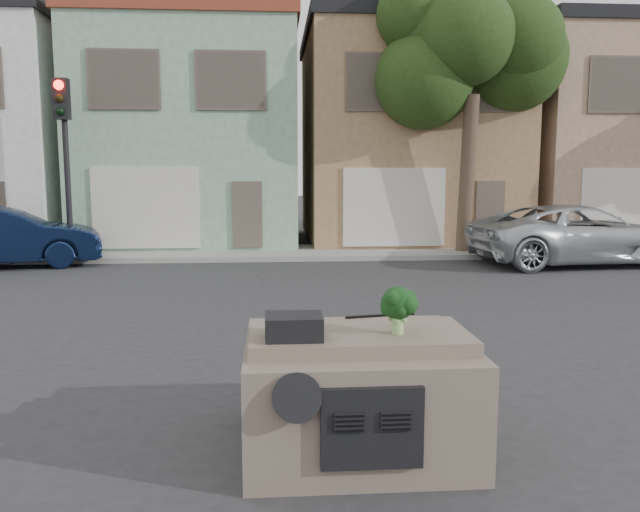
{
  "coord_description": "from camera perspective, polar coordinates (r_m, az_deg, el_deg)",
  "views": [
    {
      "loc": [
        -0.74,
        -8.46,
        2.5
      ],
      "look_at": [
        -0.07,
        0.5,
        1.3
      ],
      "focal_mm": 35.0,
      "sensor_mm": 36.0,
      "label": 1
    }
  ],
  "objects": [
    {
      "name": "car_dashboard",
      "position": [
        5.84,
        3.34,
        -11.81
      ],
      "size": [
        2.0,
        1.8,
        1.12
      ],
      "primitive_type": "cube",
      "color": "#766355",
      "rests_on": "ground"
    },
    {
      "name": "ground_plane",
      "position": [
        8.86,
        0.73,
        -8.79
      ],
      "size": [
        120.0,
        120.0,
        0.0
      ],
      "primitive_type": "plane",
      "color": "#303033",
      "rests_on": "ground"
    },
    {
      "name": "navy_sedan",
      "position": [
        18.58,
        -26.81,
        -0.94
      ],
      "size": [
        5.17,
        2.97,
        1.61
      ],
      "primitive_type": "imported",
      "rotation": [
        0.0,
        0.0,
        1.85
      ],
      "color": "black",
      "rests_on": "ground"
    },
    {
      "name": "traffic_signal",
      "position": [
        18.86,
        -22.21,
        7.21
      ],
      "size": [
        0.4,
        0.4,
        5.1
      ],
      "primitive_type": "cube",
      "color": "black",
      "rests_on": "ground"
    },
    {
      "name": "broccoli",
      "position": [
        5.43,
        7.13,
        -4.89
      ],
      "size": [
        0.43,
        0.43,
        0.42
      ],
      "primitive_type": "cube",
      "rotation": [
        0.0,
        0.0,
        0.3
      ],
      "color": "black",
      "rests_on": "car_dashboard"
    },
    {
      "name": "tree_near",
      "position": [
        19.22,
        13.48,
        12.64
      ],
      "size": [
        4.4,
        4.0,
        8.5
      ],
      "primitive_type": "cube",
      "color": "#253E15",
      "rests_on": "ground"
    },
    {
      "name": "instrument_hump",
      "position": [
        5.27,
        -2.4,
        -6.47
      ],
      "size": [
        0.48,
        0.38,
        0.2
      ],
      "primitive_type": "cube",
      "color": "black",
      "rests_on": "car_dashboard"
    },
    {
      "name": "sidewalk",
      "position": [
        19.13,
        -2.0,
        0.33
      ],
      "size": [
        40.0,
        3.0,
        0.15
      ],
      "primitive_type": "cube",
      "color": "gray",
      "rests_on": "ground"
    },
    {
      "name": "townhouse_beige",
      "position": [
        26.05,
        24.16,
        9.77
      ],
      "size": [
        7.2,
        8.2,
        7.55
      ],
      "primitive_type": "cube",
      "color": "tan",
      "rests_on": "ground"
    },
    {
      "name": "townhouse_tan",
      "position": [
        23.48,
        7.54,
        10.67
      ],
      "size": [
        7.2,
        8.2,
        7.55
      ],
      "primitive_type": "cube",
      "color": "#9B7653",
      "rests_on": "ground"
    },
    {
      "name": "silver_pickup",
      "position": [
        18.59,
        22.49,
        -0.69
      ],
      "size": [
        6.11,
        3.22,
        1.64
      ],
      "primitive_type": "imported",
      "rotation": [
        0.0,
        0.0,
        1.66
      ],
      "color": "silver",
      "rests_on": "ground"
    },
    {
      "name": "townhouse_mint",
      "position": [
        23.16,
        -11.28,
        10.63
      ],
      "size": [
        7.2,
        8.2,
        7.55
      ],
      "primitive_type": "cube",
      "color": "#87B090",
      "rests_on": "ground"
    },
    {
      "name": "wiper_arm",
      "position": [
        6.09,
        5.54,
        -5.44
      ],
      "size": [
        0.69,
        0.15,
        0.02
      ],
      "primitive_type": "cube",
      "rotation": [
        0.0,
        0.0,
        0.17
      ],
      "color": "black",
      "rests_on": "car_dashboard"
    }
  ]
}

